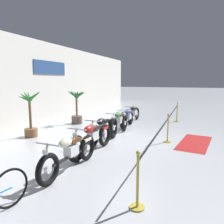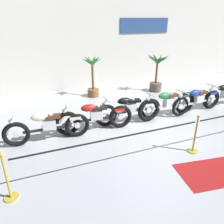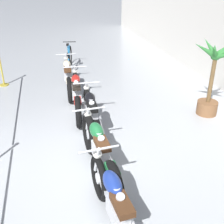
{
  "view_description": "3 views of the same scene",
  "coord_description": "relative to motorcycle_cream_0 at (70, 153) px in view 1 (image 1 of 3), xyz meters",
  "views": [
    {
      "loc": [
        -7.85,
        -2.33,
        2.26
      ],
      "look_at": [
        1.13,
        1.08,
        0.84
      ],
      "focal_mm": 35.0,
      "sensor_mm": 36.0,
      "label": 1
    },
    {
      "loc": [
        -3.69,
        -5.24,
        3.27
      ],
      "look_at": [
        -1.4,
        0.57,
        0.55
      ],
      "focal_mm": 35.0,
      "sensor_mm": 36.0,
      "label": 2
    },
    {
      "loc": [
        4.57,
        -0.09,
        3.24
      ],
      "look_at": [
        -0.73,
        1.18,
        0.5
      ],
      "focal_mm": 45.0,
      "sensor_mm": 36.0,
      "label": 3
    }
  ],
  "objects": [
    {
      "name": "stanchion_far_left",
      "position": [
        2.03,
        -1.95,
        0.25
      ],
      "size": [
        8.69,
        0.28,
        1.05
      ],
      "color": "gold",
      "rests_on": "ground"
    },
    {
      "name": "motorcycle_blue_4",
      "position": [
        5.36,
        0.12,
        0.01
      ],
      "size": [
        2.34,
        0.63,
        0.94
      ],
      "color": "black",
      "rests_on": "ground"
    },
    {
      "name": "floor_banner",
      "position": [
        3.72,
        -2.89,
        -0.46
      ],
      "size": [
        2.51,
        1.31,
        0.01
      ],
      "primitive_type": "cube",
      "rotation": [
        0.0,
        0.0,
        -0.15
      ],
      "color": "maroon",
      "rests_on": "ground"
    },
    {
      "name": "ground_plane",
      "position": [
        3.38,
        -0.48,
        -0.46
      ],
      "size": [
        120.0,
        120.0,
        0.0
      ],
      "primitive_type": "plane",
      "color": "#B2B7BC"
    },
    {
      "name": "stanchion_mid_right",
      "position": [
        7.69,
        -1.95,
        -0.11
      ],
      "size": [
        0.28,
        0.28,
        1.05
      ],
      "color": "gold",
      "rests_on": "ground"
    },
    {
      "name": "motorcycle_red_1",
      "position": [
        1.41,
        0.09,
        0.01
      ],
      "size": [
        2.42,
        0.62,
        0.96
      ],
      "color": "black",
      "rests_on": "ground"
    },
    {
      "name": "motorcycle_cream_0",
      "position": [
        0.0,
        0.0,
        0.0
      ],
      "size": [
        2.39,
        0.62,
        0.94
      ],
      "color": "black",
      "rests_on": "ground"
    },
    {
      "name": "stanchion_mid_left",
      "position": [
        3.48,
        -1.95,
        -0.11
      ],
      "size": [
        0.28,
        0.28,
        1.05
      ],
      "color": "gold",
      "rests_on": "ground"
    },
    {
      "name": "motorcycle_black_5",
      "position": [
        6.83,
        0.24,
        0.0
      ],
      "size": [
        2.12,
        0.62,
        0.92
      ],
      "color": "black",
      "rests_on": "ground"
    },
    {
      "name": "potted_palm_right_of_row",
      "position": [
        2.33,
        3.23,
        0.47
      ],
      "size": [
        0.97,
        1.02,
        1.89
      ],
      "color": "brown",
      "rests_on": "ground"
    },
    {
      "name": "motorcycle_green_3",
      "position": [
        4.09,
        0.14,
        0.02
      ],
      "size": [
        2.39,
        0.62,
        0.99
      ],
      "color": "black",
      "rests_on": "ground"
    },
    {
      "name": "motorcycle_black_2",
      "position": [
        2.65,
        0.25,
        0.01
      ],
      "size": [
        2.35,
        0.62,
        0.95
      ],
      "color": "black",
      "rests_on": "ground"
    },
    {
      "name": "back_wall",
      "position": [
        3.39,
        4.65,
        1.64
      ],
      "size": [
        28.0,
        0.29,
        4.2
      ],
      "color": "silver",
      "rests_on": "ground"
    },
    {
      "name": "potted_palm_left_of_row",
      "position": [
        5.33,
        2.86,
        0.39
      ],
      "size": [
        1.19,
        0.91,
        1.81
      ],
      "color": "brown",
      "rests_on": "ground"
    }
  ]
}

